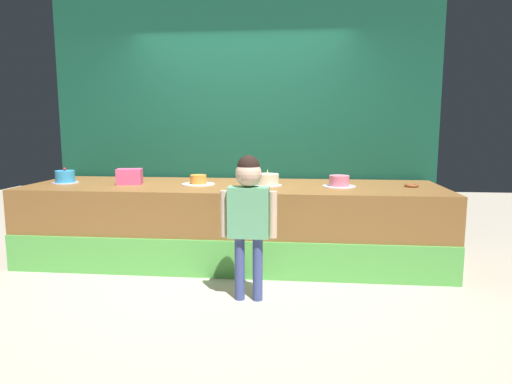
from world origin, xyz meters
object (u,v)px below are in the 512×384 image
(cake_far_left, at_px, (65,177))
(cake_center_left, at_px, (198,181))
(child_figure, at_px, (249,208))
(donut, at_px, (412,185))
(cake_center_right, at_px, (267,180))
(cake_far_right, at_px, (339,182))
(pink_box, at_px, (130,177))

(cake_far_left, distance_m, cake_center_left, 1.46)
(child_figure, height_order, donut, child_figure)
(child_figure, relative_size, cake_center_left, 3.38)
(cake_center_right, bearing_deg, cake_far_left, -179.56)
(donut, relative_size, cake_center_left, 0.40)
(cake_center_right, distance_m, cake_far_right, 0.73)
(child_figure, distance_m, pink_box, 1.74)
(donut, bearing_deg, cake_far_right, -174.95)
(child_figure, height_order, cake_center_left, child_figure)
(cake_far_left, height_order, cake_far_right, cake_far_left)
(pink_box, xyz_separation_m, donut, (2.91, 0.09, -0.07))
(pink_box, bearing_deg, cake_far_right, 0.65)
(pink_box, distance_m, donut, 2.91)
(donut, bearing_deg, cake_far_left, -178.91)
(cake_far_right, bearing_deg, donut, 5.05)
(donut, distance_m, cake_center_left, 2.18)
(cake_far_left, bearing_deg, donut, 1.09)
(cake_far_left, bearing_deg, pink_box, -1.53)
(cake_center_left, height_order, cake_far_right, cake_far_right)
(cake_far_left, height_order, cake_center_right, cake_center_right)
(child_figure, bearing_deg, cake_center_right, 86.51)
(donut, bearing_deg, cake_center_left, -178.77)
(donut, xyz_separation_m, cake_center_right, (-1.46, -0.05, 0.04))
(child_figure, xyz_separation_m, cake_center_left, (-0.66, 1.09, 0.08))
(donut, height_order, cake_far_left, cake_far_left)
(cake_center_left, height_order, cake_center_right, cake_center_right)
(donut, bearing_deg, child_figure, -143.26)
(donut, xyz_separation_m, cake_far_right, (-0.73, -0.06, 0.04))
(cake_center_right, bearing_deg, pink_box, -178.58)
(donut, distance_m, cake_far_right, 0.73)
(pink_box, distance_m, cake_far_left, 0.73)
(cake_far_left, relative_size, cake_center_right, 0.91)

